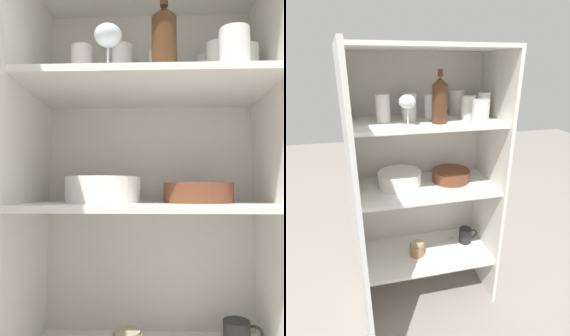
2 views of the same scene
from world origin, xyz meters
TOP-DOWN VIEW (x-y plane):
  - cupboard_back_panel at (0.00, 0.38)m, footprint 0.78×0.02m
  - cupboard_side_left at (-0.38, 0.19)m, footprint 0.02×0.41m
  - cupboard_side_right at (0.38, 0.19)m, footprint 0.02×0.41m
  - shelf_board_middle at (0.00, 0.19)m, footprint 0.74×0.38m
  - shelf_board_upper at (0.00, 0.19)m, footprint 0.74×0.38m
  - tumbler_glass_0 at (0.24, 0.06)m, footprint 0.08×0.08m
  - tumbler_glass_1 at (-0.08, 0.20)m, footprint 0.07×0.07m
  - tumbler_glass_2 at (0.20, 0.30)m, footprint 0.08×0.08m
  - tumbler_glass_3 at (0.03, 0.22)m, footprint 0.07×0.07m
  - tumbler_glass_4 at (0.31, 0.20)m, footprint 0.07×0.07m
  - tumbler_glass_5 at (-0.08, 0.29)m, footprint 0.07×0.07m
  - tumbler_glass_6 at (-0.22, 0.20)m, footprint 0.07×0.07m
  - tumbler_glass_7 at (0.21, 0.16)m, footprint 0.07×0.07m
  - wine_glass_0 at (-0.11, 0.08)m, footprint 0.08×0.08m
  - wine_bottle at (0.05, 0.11)m, footprint 0.07×0.07m
  - plate_stack_white at (-0.15, 0.22)m, footprint 0.24×0.24m
  - mixing_bowl_large at (0.15, 0.22)m, footprint 0.22×0.22m

SIDE VIEW (x-z plane):
  - cupboard_back_panel at x=0.00m, z-range 0.00..1.45m
  - cupboard_side_left at x=-0.38m, z-range 0.00..1.45m
  - cupboard_side_right at x=0.38m, z-range 0.00..1.45m
  - shelf_board_middle at x=0.00m, z-range 0.73..0.75m
  - mixing_bowl_large at x=0.15m, z-range 0.76..0.82m
  - plate_stack_white at x=-0.15m, z-range 0.75..0.83m
  - shelf_board_upper at x=0.00m, z-range 1.10..1.12m
  - tumbler_glass_0 at x=0.24m, z-range 1.12..1.23m
  - tumbler_glass_7 at x=0.21m, z-range 1.12..1.24m
  - tumbler_glass_3 at x=0.03m, z-range 1.12..1.24m
  - tumbler_glass_5 at x=-0.08m, z-range 1.12..1.24m
  - tumbler_glass_4 at x=0.31m, z-range 1.12..1.25m
  - tumbler_glass_1 at x=-0.08m, z-range 1.12..1.25m
  - tumbler_glass_6 at x=-0.22m, z-range 1.12..1.25m
  - tumbler_glass_2 at x=0.20m, z-range 1.12..1.25m
  - wine_glass_0 at x=-0.11m, z-range 1.15..1.29m
  - wine_bottle at x=0.05m, z-range 1.10..1.35m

